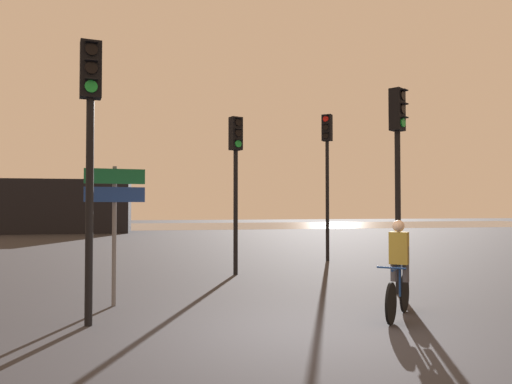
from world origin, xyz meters
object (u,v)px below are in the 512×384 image
Objects in this scene: distant_building at (60,206)px; cyclist at (399,268)px; direction_sign_post at (115,209)px; traffic_light_near_right at (398,151)px; traffic_light_center at (236,165)px; traffic_light_near_left at (90,127)px; traffic_light_far_right at (327,160)px.

distant_building reaches higher than cyclist.
distant_building is at bearing -87.15° from direction_sign_post.
traffic_light_center is (-2.92, 3.57, -0.05)m from traffic_light_near_right.
traffic_light_near_left reaches higher than traffic_light_center.
traffic_light_far_right is 4.56m from traffic_light_center.
cyclist is at bearing 86.06° from traffic_light_center.
traffic_light_near_right reaches higher than direction_sign_post.
traffic_light_near_right is (-0.67, -6.34, -0.39)m from traffic_light_far_right.
traffic_light_near_right is at bearing 123.16° from traffic_light_far_right.
traffic_light_near_left is at bearing -21.61° from traffic_light_near_right.
direction_sign_post is (0.26, 1.49, -1.30)m from traffic_light_near_left.
traffic_light_center is at bearing -132.04° from traffic_light_near_left.
traffic_light_near_left is at bearing 70.85° from direction_sign_post.
traffic_light_near_left is 1.71× the size of direction_sign_post.
cyclist is (-1.05, -2.04, -2.21)m from traffic_light_near_right.
traffic_light_near_left is at bearing -79.06° from distant_building.
distant_building is 2.16× the size of traffic_light_near_right.
cyclist is at bearing 149.16° from direction_sign_post.
traffic_light_center is at bearing -32.45° from cyclist.
traffic_light_near_left is at bearing 34.61° from cyclist.
distant_building is at bearing -90.07° from traffic_light_near_left.
traffic_light_near_right is 3.19m from cyclist.
traffic_light_center reaches higher than direction_sign_post.
cyclist is at bearing 117.57° from traffic_light_far_right.
traffic_light_center is 4.85m from direction_sign_post.
traffic_light_far_right is at bearing -164.74° from traffic_light_center.
direction_sign_post is (-2.88, -3.72, -1.19)m from traffic_light_center.
traffic_light_near_right reaches higher than cyclist.
cyclist is at bearing -70.01° from distant_building.
distant_building is 27.66m from direction_sign_post.
direction_sign_post is (-5.80, -0.16, -1.24)m from traffic_light_near_right.
traffic_light_far_right is at bearing -59.22° from distant_building.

